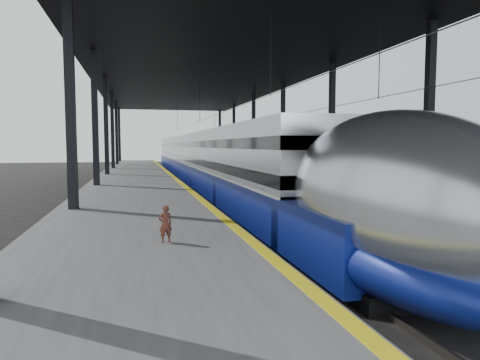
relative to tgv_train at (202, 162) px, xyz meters
name	(u,v)px	position (x,y,z in m)	size (l,w,h in m)	color
ground	(257,259)	(-2.00, -23.95, -2.02)	(160.00, 160.00, 0.00)	black
platform	(136,185)	(-5.50, -3.95, -1.52)	(6.00, 80.00, 1.00)	#4C4C4F
yellow_strip	(174,177)	(-2.70, -3.95, -1.02)	(0.30, 80.00, 0.01)	yellow
rails	(242,188)	(2.50, -3.95, -1.94)	(6.52, 80.00, 0.16)	slate
canopy	(208,69)	(-0.10, -3.95, 7.09)	(18.00, 75.00, 9.47)	black
tgv_train	(202,162)	(0.00, 0.00, 0.00)	(3.01, 65.20, 4.32)	#B3B6BB
second_train	(236,160)	(5.00, 8.89, -0.15)	(2.69, 56.05, 3.70)	navy
child	(165,224)	(-4.80, -25.50, -0.56)	(0.34, 0.22, 0.92)	#51261B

